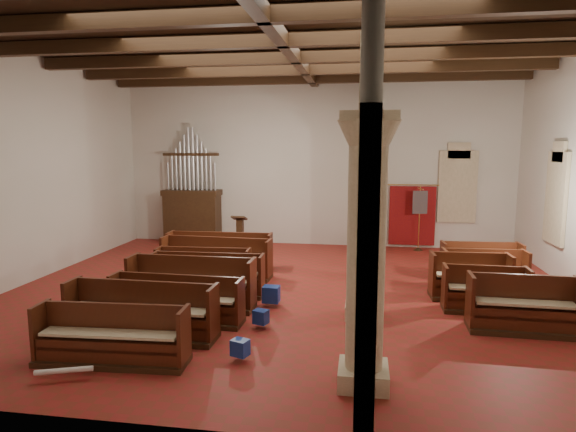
{
  "coord_description": "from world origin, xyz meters",
  "views": [
    {
      "loc": [
        1.72,
        -11.46,
        3.59
      ],
      "look_at": [
        -0.13,
        0.5,
        1.84
      ],
      "focal_mm": 30.0,
      "sensor_mm": 36.0,
      "label": 1
    }
  ],
  "objects_px": {
    "lectern": "(240,235)",
    "aisle_pew_0": "(523,313)",
    "pipe_organ": "(192,207)",
    "nave_pew_0": "(112,344)",
    "processional_banner": "(419,228)"
  },
  "relations": [
    {
      "from": "pipe_organ",
      "to": "aisle_pew_0",
      "type": "height_order",
      "value": "pipe_organ"
    },
    {
      "from": "lectern",
      "to": "nave_pew_0",
      "type": "relative_size",
      "value": 0.48
    },
    {
      "from": "pipe_organ",
      "to": "aisle_pew_0",
      "type": "xyz_separation_m",
      "value": [
        9.38,
        -7.38,
        -1.0
      ]
    },
    {
      "from": "processional_banner",
      "to": "aisle_pew_0",
      "type": "bearing_deg",
      "value": -91.23
    },
    {
      "from": "nave_pew_0",
      "to": "aisle_pew_0",
      "type": "relative_size",
      "value": 1.24
    },
    {
      "from": "lectern",
      "to": "aisle_pew_0",
      "type": "relative_size",
      "value": 0.59
    },
    {
      "from": "processional_banner",
      "to": "nave_pew_0",
      "type": "xyz_separation_m",
      "value": [
        -6.04,
        -9.84,
        -0.45
      ]
    },
    {
      "from": "processional_banner",
      "to": "aisle_pew_0",
      "type": "distance_m",
      "value": 7.44
    },
    {
      "from": "nave_pew_0",
      "to": "aisle_pew_0",
      "type": "distance_m",
      "value": 7.64
    },
    {
      "from": "pipe_organ",
      "to": "lectern",
      "type": "distance_m",
      "value": 2.37
    },
    {
      "from": "nave_pew_0",
      "to": "lectern",
      "type": "bearing_deg",
      "value": 87.82
    },
    {
      "from": "aisle_pew_0",
      "to": "pipe_organ",
      "type": "bearing_deg",
      "value": 143.58
    },
    {
      "from": "pipe_organ",
      "to": "aisle_pew_0",
      "type": "distance_m",
      "value": 11.97
    },
    {
      "from": "nave_pew_0",
      "to": "aisle_pew_0",
      "type": "xyz_separation_m",
      "value": [
        7.22,
        2.51,
        0.05
      ]
    },
    {
      "from": "pipe_organ",
      "to": "processional_banner",
      "type": "distance_m",
      "value": 8.22
    }
  ]
}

